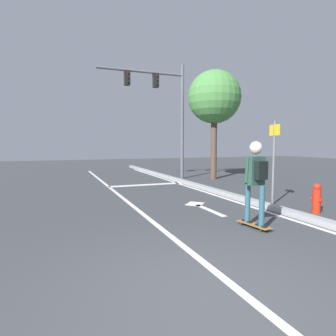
{
  "coord_description": "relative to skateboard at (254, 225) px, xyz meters",
  "views": [
    {
      "loc": [
        -1.54,
        -2.55,
        1.69
      ],
      "look_at": [
        1.39,
        4.82,
        1.03
      ],
      "focal_mm": 30.31,
      "sensor_mm": 36.0,
      "label": 1
    }
  ],
  "objects": [
    {
      "name": "fire_hydrant",
      "position": [
        2.24,
        0.45,
        0.3
      ],
      "size": [
        0.2,
        0.3,
        0.74
      ],
      "color": "red",
      "rests_on": "ground"
    },
    {
      "name": "ground_plane",
      "position": [
        -2.17,
        -2.06,
        -0.07
      ],
      "size": [
        60.0,
        60.0,
        0.0
      ],
      "primitive_type": "plane",
      "color": "#3A3D41"
    },
    {
      "name": "curb_strip",
      "position": [
        1.45,
        3.94,
        0.0
      ],
      "size": [
        0.24,
        24.0,
        0.14
      ],
      "primitive_type": "cube",
      "color": "#97999C",
      "rests_on": "ground"
    },
    {
      "name": "roadside_tree",
      "position": [
        3.46,
        7.42,
        3.86
      ],
      "size": [
        2.54,
        2.54,
        5.24
      ],
      "color": "brown",
      "rests_on": "ground"
    },
    {
      "name": "traffic_signal_mast",
      "position": [
        1.08,
        8.21,
        3.74
      ],
      "size": [
        4.19,
        0.34,
        5.53
      ],
      "color": "#555A62",
      "rests_on": "ground"
    },
    {
      "name": "lane_arrow_head",
      "position": [
        -0.05,
        2.53,
        -0.06
      ],
      "size": [
        0.71,
        0.71,
        0.01
      ],
      "primitive_type": "cube",
      "rotation": [
        0.0,
        0.0,
        0.79
      ],
      "color": "silver",
      "rests_on": "ground"
    },
    {
      "name": "stop_bar",
      "position": [
        -0.21,
        6.72,
        -0.06
      ],
      "size": [
        3.13,
        0.4,
        0.01
      ],
      "primitive_type": "cube",
      "color": "silver",
      "rests_on": "ground"
    },
    {
      "name": "skater",
      "position": [
        0.0,
        -0.02,
        1.08
      ],
      "size": [
        0.46,
        0.62,
        1.68
      ],
      "color": "#2C5567",
      "rests_on": "skateboard"
    },
    {
      "name": "lane_arrow_stem",
      "position": [
        -0.05,
        1.68,
        -0.06
      ],
      "size": [
        0.16,
        1.4,
        0.01
      ],
      "primitive_type": "cube",
      "color": "silver",
      "rests_on": "ground"
    },
    {
      "name": "lane_line_center",
      "position": [
        -1.77,
        3.94,
        -0.06
      ],
      "size": [
        0.12,
        20.0,
        0.01
      ],
      "primitive_type": "cube",
      "color": "silver",
      "rests_on": "ground"
    },
    {
      "name": "lane_line_curbside",
      "position": [
        1.2,
        3.94,
        -0.06
      ],
      "size": [
        0.12,
        20.0,
        0.01
      ],
      "primitive_type": "cube",
      "color": "silver",
      "rests_on": "ground"
    },
    {
      "name": "street_sign_post",
      "position": [
        1.92,
        1.62,
        1.46
      ],
      "size": [
        0.11,
        0.44,
        2.34
      ],
      "color": "slate",
      "rests_on": "ground"
    },
    {
      "name": "skateboard",
      "position": [
        0.0,
        0.0,
        0.0
      ],
      "size": [
        0.32,
        0.8,
        0.08
      ],
      "color": "olive",
      "rests_on": "ground"
    }
  ]
}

